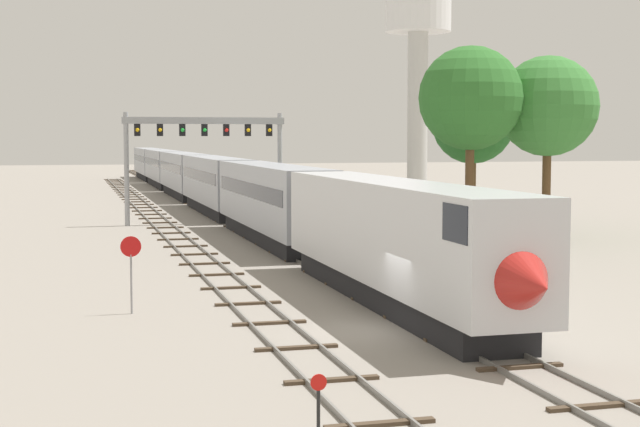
% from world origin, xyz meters
% --- Properties ---
extents(ground_plane, '(400.00, 400.00, 0.00)m').
position_xyz_m(ground_plane, '(0.00, 0.00, 0.00)').
color(ground_plane, gray).
extents(track_main, '(2.60, 200.00, 0.16)m').
position_xyz_m(track_main, '(2.00, 60.00, 0.07)').
color(track_main, slate).
rests_on(track_main, ground).
extents(track_near, '(2.60, 160.00, 0.16)m').
position_xyz_m(track_near, '(-3.50, 40.00, 0.07)').
color(track_near, slate).
rests_on(track_near, ground).
extents(passenger_train, '(3.04, 136.36, 4.80)m').
position_xyz_m(passenger_train, '(2.00, 62.02, 2.61)').
color(passenger_train, silver).
rests_on(passenger_train, ground).
extents(signal_gantry, '(12.10, 0.49, 8.33)m').
position_xyz_m(signal_gantry, '(-0.25, 40.60, 6.16)').
color(signal_gantry, '#999BA0').
rests_on(signal_gantry, ground).
extents(water_tower, '(8.52, 8.52, 26.39)m').
position_xyz_m(water_tower, '(33.48, 84.74, 20.15)').
color(water_tower, beige).
rests_on(water_tower, ground).
extents(switch_stand, '(0.36, 0.24, 1.46)m').
position_xyz_m(switch_stand, '(-5.10, -10.63, 0.52)').
color(switch_stand, black).
rests_on(switch_stand, ground).
extents(stop_sign, '(0.76, 0.08, 2.88)m').
position_xyz_m(stop_sign, '(-8.00, 5.26, 1.87)').
color(stop_sign, gray).
rests_on(stop_sign, ground).
extents(trackside_tree_left, '(6.55, 6.55, 12.22)m').
position_xyz_m(trackside_tree_left, '(14.31, 25.22, 8.90)').
color(trackside_tree_left, brown).
rests_on(trackside_tree_left, ground).
extents(trackside_tree_mid, '(6.49, 6.49, 11.75)m').
position_xyz_m(trackside_tree_mid, '(19.81, 25.45, 8.46)').
color(trackside_tree_mid, brown).
rests_on(trackside_tree_mid, ground).
extents(trackside_tree_right, '(6.17, 6.17, 10.68)m').
position_xyz_m(trackside_tree_right, '(19.20, 35.70, 7.56)').
color(trackside_tree_right, brown).
rests_on(trackside_tree_right, ground).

